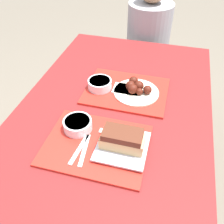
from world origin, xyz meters
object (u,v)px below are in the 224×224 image
at_px(wings_plate_far, 136,89).
at_px(person_seated_across, 149,33).
at_px(tray_far, 126,91).
at_px(bowl_coleslaw_near, 78,124).
at_px(tray_near, 96,145).
at_px(bowl_coleslaw_far, 100,84).
at_px(brisket_sandwich_plate, 122,142).

distance_m(wings_plate_far, person_seated_across, 0.84).
bearing_deg(wings_plate_far, tray_far, 175.07).
bearing_deg(bowl_coleslaw_near, tray_near, -31.61).
bearing_deg(bowl_coleslaw_far, person_seated_across, 80.91).
height_order(tray_near, wings_plate_far, wings_plate_far).
height_order(tray_near, tray_far, same).
relative_size(brisket_sandwich_plate, wings_plate_far, 0.87).
bearing_deg(bowl_coleslaw_near, bowl_coleslaw_far, 89.44).
bearing_deg(tray_far, wings_plate_far, -4.93).
bearing_deg(brisket_sandwich_plate, tray_far, 100.14).
relative_size(tray_near, person_seated_across, 0.60).
bearing_deg(person_seated_across, wings_plate_far, -86.01).
height_order(tray_near, brisket_sandwich_plate, brisket_sandwich_plate).
distance_m(tray_near, bowl_coleslaw_near, 0.13).
bearing_deg(tray_far, person_seated_across, 90.37).
xyz_separation_m(bowl_coleslaw_near, brisket_sandwich_plate, (0.22, -0.06, 0.01)).
height_order(brisket_sandwich_plate, bowl_coleslaw_far, brisket_sandwich_plate).
bearing_deg(brisket_sandwich_plate, person_seated_across, 93.55).
height_order(wings_plate_far, person_seated_across, person_seated_across).
xyz_separation_m(bowl_coleslaw_near, wings_plate_far, (0.20, 0.33, -0.01)).
bearing_deg(bowl_coleslaw_far, bowl_coleslaw_near, -90.56).
xyz_separation_m(bowl_coleslaw_far, wings_plate_far, (0.20, 0.01, -0.01)).
bearing_deg(bowl_coleslaw_far, wings_plate_far, 3.88).
xyz_separation_m(tray_far, wings_plate_far, (0.05, -0.00, 0.03)).
bearing_deg(bowl_coleslaw_far, brisket_sandwich_plate, -60.69).
xyz_separation_m(bowl_coleslaw_near, bowl_coleslaw_far, (0.00, 0.32, 0.00)).
bearing_deg(tray_near, bowl_coleslaw_far, 104.96).
bearing_deg(brisket_sandwich_plate, tray_near, -176.78).
relative_size(brisket_sandwich_plate, person_seated_across, 0.29).
height_order(brisket_sandwich_plate, wings_plate_far, brisket_sandwich_plate).
relative_size(bowl_coleslaw_near, brisket_sandwich_plate, 0.61).
relative_size(tray_far, bowl_coleslaw_near, 3.41).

